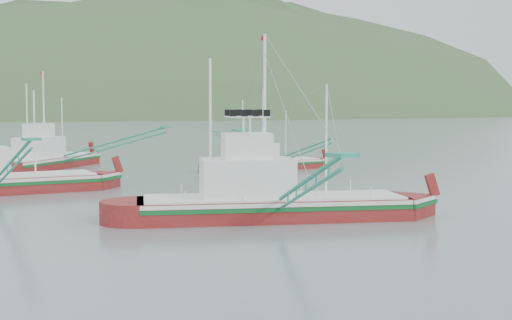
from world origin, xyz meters
TOP-DOWN VIEW (x-y plane):
  - ground at (0.00, 0.00)m, footprint 1200.00×1200.00m
  - main_boat at (-1.62, 1.94)m, footprint 16.32×27.48m
  - bg_boat_right at (16.62, 29.25)m, footprint 12.50×22.44m
  - bg_boat_far at (-2.02, 43.37)m, footprint 21.75×23.89m
  - headland_right at (240.00, 430.00)m, footprint 684.00×432.00m

SIDE VIEW (x-z plane):
  - ground at x=0.00m, z-range 0.00..0.00m
  - headland_right at x=240.00m, z-range -153.00..153.00m
  - bg_boat_right at x=16.62m, z-range -3.29..5.78m
  - bg_boat_far at x=-2.02m, z-range -3.19..7.98m
  - main_boat at x=-1.62m, z-range -3.44..8.28m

